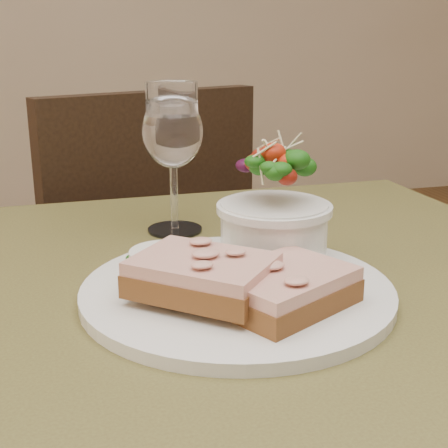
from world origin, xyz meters
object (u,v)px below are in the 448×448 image
object	(u,v)px
cafe_table	(237,383)
dinner_plate	(237,291)
sandwich_front	(284,288)
sandwich_back	(203,275)
chair_far	(122,365)
salad_bowl	(274,205)
wine_glass	(173,136)
ramekin	(164,266)

from	to	relation	value
cafe_table	dinner_plate	distance (m)	0.11
sandwich_front	sandwich_back	xyz separation A→B (m)	(-0.07, 0.03, 0.01)
sandwich_front	sandwich_back	bearing A→B (deg)	129.09
chair_far	sandwich_front	distance (m)	0.91
salad_bowl	wine_glass	size ratio (longest dim) A/B	0.73
cafe_table	sandwich_back	bearing A→B (deg)	-141.88
chair_far	salad_bowl	world-z (taller)	chair_far
ramekin	salad_bowl	xyz separation A→B (m)	(0.13, 0.04, 0.04)
dinner_plate	sandwich_back	xyz separation A→B (m)	(-0.04, -0.03, 0.03)
sandwich_back	ramekin	distance (m)	0.05
sandwich_back	salad_bowl	bearing A→B (deg)	82.92
sandwich_front	wine_glass	bearing A→B (deg)	71.31
ramekin	salad_bowl	distance (m)	0.14
cafe_table	wine_glass	distance (m)	0.31
sandwich_back	sandwich_front	bearing A→B (deg)	18.30
chair_far	sandwich_front	bearing A→B (deg)	75.44
cafe_table	wine_glass	world-z (taller)	wine_glass
sandwich_front	cafe_table	bearing A→B (deg)	82.39
cafe_table	salad_bowl	size ratio (longest dim) A/B	6.30
sandwich_back	wine_glass	distance (m)	0.26
sandwich_back	wine_glass	size ratio (longest dim) A/B	0.86
chair_far	sandwich_back	xyz separation A→B (m)	(0.00, -0.73, 0.49)
ramekin	salad_bowl	bearing A→B (deg)	18.09
dinner_plate	salad_bowl	bearing A→B (deg)	45.51
sandwich_front	ramekin	xyz separation A→B (m)	(-0.09, 0.07, 0.00)
cafe_table	chair_far	world-z (taller)	chair_far
dinner_plate	sandwich_back	world-z (taller)	sandwich_back
salad_bowl	sandwich_back	bearing A→B (deg)	-139.27
dinner_plate	salad_bowl	xyz separation A→B (m)	(0.06, 0.06, 0.07)
dinner_plate	sandwich_front	distance (m)	0.06
wine_glass	sandwich_front	bearing A→B (deg)	-81.66
sandwich_front	salad_bowl	xyz separation A→B (m)	(0.03, 0.12, 0.04)
salad_bowl	wine_glass	distance (m)	0.19
cafe_table	sandwich_back	xyz separation A→B (m)	(-0.04, -0.03, 0.14)
sandwich_front	wine_glass	xyz separation A→B (m)	(-0.04, 0.28, 0.10)
sandwich_front	chair_far	bearing A→B (deg)	68.07
chair_far	salad_bowl	xyz separation A→B (m)	(0.10, -0.65, 0.53)
ramekin	wine_glass	bearing A→B (deg)	75.33
dinner_plate	wine_glass	bearing A→B (deg)	93.61
sandwich_back	ramekin	xyz separation A→B (m)	(-0.03, 0.04, -0.00)
cafe_table	ramekin	distance (m)	0.15
chair_far	ramekin	size ratio (longest dim) A/B	14.78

